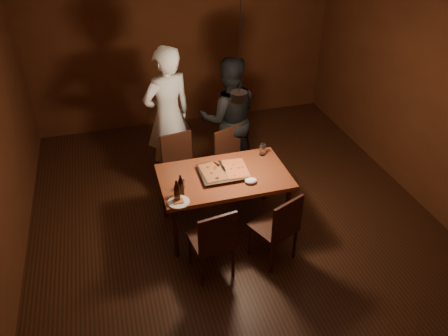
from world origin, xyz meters
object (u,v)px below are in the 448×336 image
object	(u,v)px
plate_slice	(179,202)
diner_white	(168,116)
chair_far_left	(180,161)
diner_dark	(229,118)
dining_table	(224,180)
chair_near_left	(214,237)
beer_bottle_a	(177,191)
pendant_lamp	(239,96)
chair_far_right	(232,155)
chair_near_right	(279,224)
pizza_tray	(223,172)
beer_bottle_b	(181,185)

from	to	relation	value
plate_slice	diner_white	size ratio (longest dim) A/B	0.12
chair_far_left	diner_dark	bearing A→B (deg)	-163.27
dining_table	chair_near_left	bearing A→B (deg)	-113.14
beer_bottle_a	dining_table	bearing A→B (deg)	28.64
diner_white	diner_dark	world-z (taller)	diner_white
pendant_lamp	diner_dark	bearing A→B (deg)	78.14
chair_far_right	pendant_lamp	xyz separation A→B (m)	(-0.17, -0.78, 1.22)
chair_far_right	chair_near_right	xyz separation A→B (m)	(0.09, -1.47, 0.00)
pizza_tray	beer_bottle_a	xyz separation A→B (m)	(-0.61, -0.36, 0.11)
chair_far_left	beer_bottle_a	size ratio (longest dim) A/B	1.87
dining_table	diner_dark	distance (m)	1.23
chair_near_right	pendant_lamp	distance (m)	1.43
chair_far_right	plate_slice	size ratio (longest dim) A/B	2.28
diner_white	plate_slice	bearing A→B (deg)	63.07
pendant_lamp	chair_far_right	bearing A→B (deg)	77.35
beer_bottle_a	diner_dark	size ratio (longest dim) A/B	0.15
beer_bottle_a	chair_far_left	bearing A→B (deg)	78.20
chair_near_left	beer_bottle_b	bearing A→B (deg)	104.29
chair_near_right	diner_dark	world-z (taller)	diner_dark
chair_near_left	beer_bottle_a	world-z (taller)	beer_bottle_a
chair_near_left	diner_white	world-z (taller)	diner_white
dining_table	plate_slice	bearing A→B (deg)	-148.91
chair_near_right	diner_white	xyz separation A→B (m)	(-0.83, 2.00, 0.43)
beer_bottle_b	pendant_lamp	size ratio (longest dim) A/B	0.22
dining_table	beer_bottle_b	distance (m)	0.63
beer_bottle_a	pendant_lamp	world-z (taller)	pendant_lamp
dining_table	chair_far_right	size ratio (longest dim) A/B	2.78
chair_near_right	plate_slice	xyz separation A→B (m)	(-1.01, 0.38, 0.22)
chair_far_right	diner_white	world-z (taller)	diner_white
chair_near_left	pendant_lamp	distance (m)	1.49
diner_dark	chair_far_left	bearing A→B (deg)	33.45
chair_far_left	chair_far_right	size ratio (longest dim) A/B	0.90
diner_white	pendant_lamp	size ratio (longest dim) A/B	1.75
chair_far_left	chair_near_left	world-z (taller)	same
chair_near_left	diner_white	size ratio (longest dim) A/B	0.25
chair_near_right	plate_slice	size ratio (longest dim) A/B	2.33
chair_near_right	chair_near_left	bearing A→B (deg)	157.95
chair_far_right	beer_bottle_a	xyz separation A→B (m)	(-0.93, -1.05, 0.34)
chair_near_left	chair_far_left	bearing A→B (deg)	83.87
chair_far_right	plate_slice	world-z (taller)	chair_far_right
chair_far_right	diner_white	bearing A→B (deg)	-55.96
diner_white	pendant_lamp	xyz separation A→B (m)	(0.57, -1.31, 0.80)
plate_slice	dining_table	bearing A→B (deg)	31.09
chair_far_left	pendant_lamp	distance (m)	1.57
beer_bottle_b	diner_white	xyz separation A→B (m)	(0.13, 1.48, 0.09)
plate_slice	pendant_lamp	world-z (taller)	pendant_lamp
diner_dark	chair_far_right	bearing A→B (deg)	87.00
chair_far_left	diner_white	world-z (taller)	diner_white
chair_far_left	beer_bottle_a	xyz separation A→B (m)	(-0.23, -1.10, 0.34)
dining_table	beer_bottle_a	world-z (taller)	beer_bottle_a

